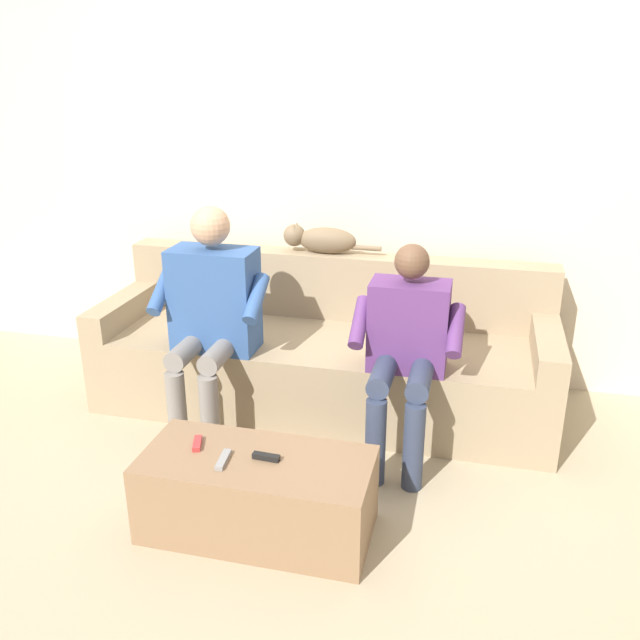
{
  "coord_description": "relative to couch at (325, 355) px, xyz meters",
  "views": [
    {
      "loc": [
        -0.83,
        3.33,
        1.88
      ],
      "look_at": [
        0.0,
        -0.03,
        0.56
      ],
      "focal_mm": 37.35,
      "sensor_mm": 36.0,
      "label": 1
    }
  ],
  "objects": [
    {
      "name": "remote_red",
      "position": [
        0.28,
        1.2,
        0.07
      ],
      "size": [
        0.06,
        0.11,
        0.02
      ],
      "primitive_type": "cube",
      "rotation": [
        0.0,
        0.0,
        5.02
      ],
      "color": "#B73333",
      "rests_on": "coffee_table"
    },
    {
      "name": "ground_plane",
      "position": [
        0.0,
        0.75,
        -0.29
      ],
      "size": [
        8.0,
        8.0,
        0.0
      ],
      "primitive_type": "plane",
      "color": "tan"
    },
    {
      "name": "person_left_seated",
      "position": [
        -0.52,
        0.45,
        0.32
      ],
      "size": [
        0.54,
        0.56,
        1.09
      ],
      "color": "#5B3370",
      "rests_on": "ground"
    },
    {
      "name": "remote_gray",
      "position": [
        0.12,
        1.29,
        0.07
      ],
      "size": [
        0.05,
        0.14,
        0.02
      ],
      "primitive_type": "cube",
      "rotation": [
        0.0,
        0.0,
        4.81
      ],
      "color": "gray",
      "rests_on": "coffee_table"
    },
    {
      "name": "coffee_table",
      "position": [
        0.0,
        1.23,
        -0.12
      ],
      "size": [
        0.97,
        0.45,
        0.36
      ],
      "color": "#8C6B4C",
      "rests_on": "ground"
    },
    {
      "name": "couch",
      "position": [
        0.0,
        0.0,
        0.0
      ],
      "size": [
        2.59,
        0.86,
        0.83
      ],
      "color": "#9E896B",
      "rests_on": "ground"
    },
    {
      "name": "remote_black",
      "position": [
        -0.04,
        1.23,
        0.07
      ],
      "size": [
        0.12,
        0.04,
        0.02
      ],
      "primitive_type": "cube",
      "rotation": [
        0.0,
        0.0,
        3.09
      ],
      "color": "black",
      "rests_on": "coffee_table"
    },
    {
      "name": "cat_on_backrest",
      "position": [
        0.1,
        -0.28,
        0.62
      ],
      "size": [
        0.59,
        0.14,
        0.17
      ],
      "color": "#756047",
      "rests_on": "couch"
    },
    {
      "name": "back_wall",
      "position": [
        0.0,
        -0.53,
        1.1
      ],
      "size": [
        5.38,
        0.06,
        2.78
      ],
      "primitive_type": "cube",
      "color": "beige",
      "rests_on": "ground"
    },
    {
      "name": "person_right_seated",
      "position": [
        0.52,
        0.41,
        0.39
      ],
      "size": [
        0.6,
        0.53,
        1.22
      ],
      "color": "#335693",
      "rests_on": "ground"
    }
  ]
}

